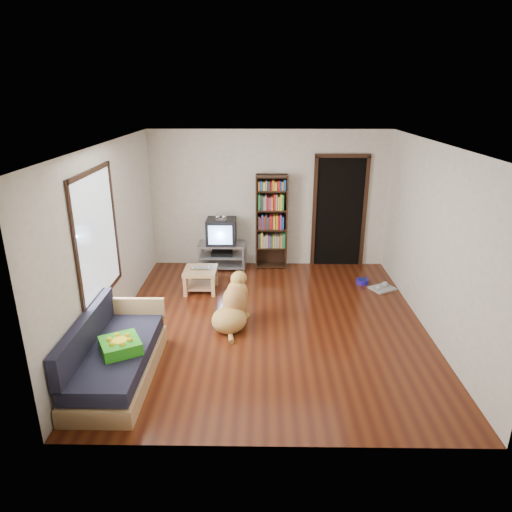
{
  "coord_description": "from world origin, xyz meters",
  "views": [
    {
      "loc": [
        -0.12,
        -6.03,
        3.25
      ],
      "look_at": [
        -0.22,
        0.44,
        0.9
      ],
      "focal_mm": 32.0,
      "sensor_mm": 36.0,
      "label": 1
    }
  ],
  "objects_px": {
    "laptop": "(200,269)",
    "dog_bowl": "(362,281)",
    "bookshelf": "(271,217)",
    "dog": "(233,307)",
    "crt_tv": "(221,231)",
    "sofa": "(114,358)",
    "grey_rag": "(382,288)",
    "coffee_table": "(201,276)",
    "tv_stand": "(222,255)",
    "green_cushion": "(120,346)"
  },
  "relations": [
    {
      "from": "green_cushion",
      "to": "dog_bowl",
      "type": "xyz_separation_m",
      "value": [
        3.42,
        2.99,
        -0.45
      ]
    },
    {
      "from": "crt_tv",
      "to": "dog",
      "type": "xyz_separation_m",
      "value": [
        0.36,
        -2.33,
        -0.45
      ]
    },
    {
      "from": "laptop",
      "to": "dog",
      "type": "height_order",
      "value": "dog"
    },
    {
      "from": "dog",
      "to": "grey_rag",
      "type": "bearing_deg",
      "value": 27.74
    },
    {
      "from": "dog",
      "to": "sofa",
      "type": "bearing_deg",
      "value": -135.33
    },
    {
      "from": "laptop",
      "to": "bookshelf",
      "type": "xyz_separation_m",
      "value": [
        1.22,
        1.22,
        0.59
      ]
    },
    {
      "from": "grey_rag",
      "to": "dog",
      "type": "xyz_separation_m",
      "value": [
        -2.51,
        -1.32,
        0.28
      ]
    },
    {
      "from": "grey_rag",
      "to": "tv_stand",
      "type": "distance_m",
      "value": 3.05
    },
    {
      "from": "laptop",
      "to": "dog_bowl",
      "type": "height_order",
      "value": "laptop"
    },
    {
      "from": "crt_tv",
      "to": "bookshelf",
      "type": "xyz_separation_m",
      "value": [
        0.95,
        0.07,
        0.26
      ]
    },
    {
      "from": "bookshelf",
      "to": "green_cushion",
      "type": "bearing_deg",
      "value": -115.24
    },
    {
      "from": "grey_rag",
      "to": "sofa",
      "type": "bearing_deg",
      "value": -145.54
    },
    {
      "from": "tv_stand",
      "to": "dog",
      "type": "distance_m",
      "value": 2.34
    },
    {
      "from": "bookshelf",
      "to": "laptop",
      "type": "bearing_deg",
      "value": -135.09
    },
    {
      "from": "laptop",
      "to": "grey_rag",
      "type": "xyz_separation_m",
      "value": [
        3.15,
        0.13,
        -0.4
      ]
    },
    {
      "from": "grey_rag",
      "to": "crt_tv",
      "type": "distance_m",
      "value": 3.13
    },
    {
      "from": "green_cushion",
      "to": "tv_stand",
      "type": "bearing_deg",
      "value": 48.74
    },
    {
      "from": "laptop",
      "to": "dog_bowl",
      "type": "xyz_separation_m",
      "value": [
        2.85,
        0.38,
        -0.37
      ]
    },
    {
      "from": "grey_rag",
      "to": "crt_tv",
      "type": "relative_size",
      "value": 0.69
    },
    {
      "from": "coffee_table",
      "to": "sofa",
      "type": "bearing_deg",
      "value": -105.47
    },
    {
      "from": "laptop",
      "to": "coffee_table",
      "type": "height_order",
      "value": "laptop"
    },
    {
      "from": "bookshelf",
      "to": "grey_rag",
      "type": "bearing_deg",
      "value": -29.38
    },
    {
      "from": "tv_stand",
      "to": "coffee_table",
      "type": "xyz_separation_m",
      "value": [
        -0.27,
        -1.09,
        0.01
      ]
    },
    {
      "from": "laptop",
      "to": "dog_bowl",
      "type": "relative_size",
      "value": 1.53
    },
    {
      "from": "sofa",
      "to": "dog",
      "type": "height_order",
      "value": "sofa"
    },
    {
      "from": "laptop",
      "to": "tv_stand",
      "type": "height_order",
      "value": "tv_stand"
    },
    {
      "from": "green_cushion",
      "to": "dog_bowl",
      "type": "height_order",
      "value": "green_cushion"
    },
    {
      "from": "sofa",
      "to": "coffee_table",
      "type": "bearing_deg",
      "value": 74.53
    },
    {
      "from": "bookshelf",
      "to": "dog",
      "type": "relative_size",
      "value": 1.86
    },
    {
      "from": "crt_tv",
      "to": "bookshelf",
      "type": "distance_m",
      "value": 0.99
    },
    {
      "from": "green_cushion",
      "to": "grey_rag",
      "type": "bearing_deg",
      "value": 7.88
    },
    {
      "from": "dog_bowl",
      "to": "crt_tv",
      "type": "bearing_deg",
      "value": 163.51
    },
    {
      "from": "laptop",
      "to": "tv_stand",
      "type": "distance_m",
      "value": 1.17
    },
    {
      "from": "coffee_table",
      "to": "green_cushion",
      "type": "bearing_deg",
      "value": -102.39
    },
    {
      "from": "laptop",
      "to": "dog_bowl",
      "type": "distance_m",
      "value": 2.9
    },
    {
      "from": "dog_bowl",
      "to": "tv_stand",
      "type": "distance_m",
      "value": 2.69
    },
    {
      "from": "tv_stand",
      "to": "green_cushion",
      "type": "bearing_deg",
      "value": -102.85
    },
    {
      "from": "sofa",
      "to": "bookshelf",
      "type": "bearing_deg",
      "value": 62.68
    },
    {
      "from": "bookshelf",
      "to": "tv_stand",
      "type": "bearing_deg",
      "value": -174.37
    },
    {
      "from": "grey_rag",
      "to": "dog",
      "type": "bearing_deg",
      "value": -152.26
    },
    {
      "from": "tv_stand",
      "to": "sofa",
      "type": "distance_m",
      "value": 3.76
    },
    {
      "from": "sofa",
      "to": "dog",
      "type": "distance_m",
      "value": 1.88
    },
    {
      "from": "green_cushion",
      "to": "dog",
      "type": "xyz_separation_m",
      "value": [
        1.21,
        1.41,
        -0.2
      ]
    },
    {
      "from": "dog_bowl",
      "to": "dog",
      "type": "relative_size",
      "value": 0.23
    },
    {
      "from": "green_cushion",
      "to": "bookshelf",
      "type": "distance_m",
      "value": 4.25
    },
    {
      "from": "grey_rag",
      "to": "crt_tv",
      "type": "xyz_separation_m",
      "value": [
        -2.87,
        1.01,
        0.73
      ]
    },
    {
      "from": "dog_bowl",
      "to": "bookshelf",
      "type": "height_order",
      "value": "bookshelf"
    },
    {
      "from": "crt_tv",
      "to": "dog",
      "type": "height_order",
      "value": "crt_tv"
    },
    {
      "from": "green_cushion",
      "to": "grey_rag",
      "type": "relative_size",
      "value": 1.06
    },
    {
      "from": "bookshelf",
      "to": "sofa",
      "type": "relative_size",
      "value": 1.0
    }
  ]
}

